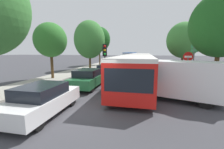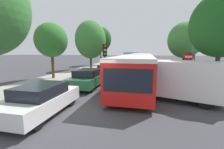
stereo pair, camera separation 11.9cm
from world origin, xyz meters
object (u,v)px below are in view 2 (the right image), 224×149
Objects in this scene: tree_left_mid at (51,40)px; tree_right_mid at (185,40)px; queued_car_black at (123,63)px; tree_left_far at (90,40)px; city_bus_rear at (132,56)px; queued_car_white at (42,99)px; direction_sign_post at (195,55)px; tree_left_distant at (101,39)px; queued_car_green at (88,78)px; queued_car_tan at (116,66)px; white_van at (178,79)px; queued_car_silver at (126,61)px; articulated_bus at (138,65)px; tree_right_near at (221,25)px; traffic_light at (105,56)px; no_entry_sign at (188,65)px; queued_car_blue at (106,70)px.

tree_left_mid is 16.98m from tree_right_mid.
tree_left_far is (-4.32, -5.08, 3.90)m from queued_car_black.
city_bus_rear is 38.72m from queued_car_white.
direction_sign_post is 8.92m from tree_right_mid.
queued_car_black is (0.13, -17.13, -0.74)m from city_bus_rear.
city_bus_rear is at bearing 72.00° from tree_left_distant.
queued_car_green is 1.03× the size of queued_car_black.
queued_car_white is 15.91m from queued_car_tan.
white_van is 0.70× the size of tree_left_distant.
direction_sign_post is (8.11, -13.32, 1.83)m from queued_car_black.
tree_left_mid is (-5.00, -18.56, 3.26)m from queued_car_silver.
articulated_bus is at bearing -42.36° from queued_car_green.
tree_right_near reaches higher than queued_car_green.
queued_car_white is at bearing -34.57° from traffic_light.
direction_sign_post is (0.88, 1.72, 0.68)m from no_entry_sign.
tree_left_distant reaches higher than tree_right_near.
tree_right_mid is at bearing -154.91° from city_bus_rear.
queued_car_black reaches higher than queued_car_white.
tree_left_distant reaches higher than traffic_light.
tree_left_far reaches higher than queued_car_tan.
tree_left_distant is at bearing 19.56° from queued_car_blue.
tree_right_near is at bearing -124.23° from white_van.
queued_car_black is 0.54× the size of tree_left_distant.
queued_car_black is 18.46m from tree_right_near.
traffic_light is (1.51, 5.20, 1.79)m from queued_car_white.
articulated_bus is at bearing 133.71° from traffic_light.
white_van reaches higher than queued_car_white.
traffic_light reaches higher than no_entry_sign.
traffic_light is at bearing -27.78° from articulated_bus.
queued_car_silver is (-0.17, 4.86, -0.02)m from queued_car_black.
queued_car_blue is at bearing -30.91° from white_van.
no_entry_sign reaches higher than queued_car_black.
tree_left_far is (-10.37, 12.84, 3.38)m from white_van.
tree_right_near is at bearing -38.82° from tree_left_far.
articulated_bus is 17.04m from tree_left_distant.
tree_right_near is (0.78, -2.40, 2.02)m from direction_sign_post.
tree_left_far is (-4.02, 11.14, 3.88)m from queued_car_green.
tree_left_mid is at bearing -90.72° from tree_left_distant.
queued_car_green is at bearing -176.84° from tree_right_near.
tree_right_mid is at bearing -39.65° from queued_car_green.
queued_car_green is 0.63× the size of tree_right_near.
queued_car_green is 9.09m from direction_sign_post.
city_bus_rear is 35.59m from white_van.
tree_right_near is (9.05, -10.04, 3.79)m from queued_car_tan.
queued_car_white is 1.44× the size of no_entry_sign.
queued_car_blue is at bearing 32.08° from tree_left_mid.
city_bus_rear is 2.94× the size of queued_car_silver.
queued_car_blue is at bearing -0.18° from queued_car_green.
queued_car_tan is 11.40m from direction_sign_post.
queued_car_tan is 0.83× the size of white_van.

